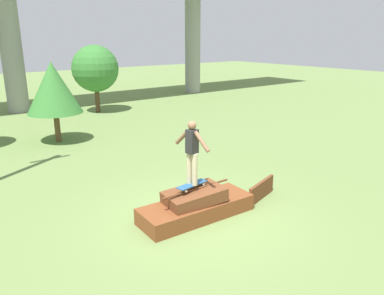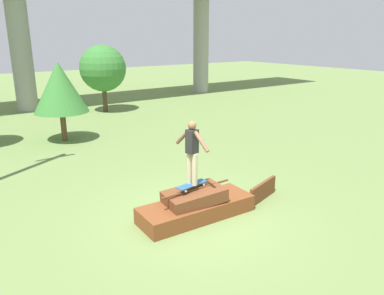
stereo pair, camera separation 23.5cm
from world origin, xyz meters
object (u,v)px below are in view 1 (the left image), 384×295
object	(u,v)px
skateboard	(192,185)
tree_behind_left	(53,88)
skater	(192,149)
tree_behind_right	(95,69)

from	to	relation	value
skateboard	tree_behind_left	world-z (taller)	tree_behind_left
skateboard	skater	distance (m)	0.84
tree_behind_right	skater	bearing A→B (deg)	-105.03
skateboard	tree_behind_left	bearing A→B (deg)	91.83
tree_behind_left	tree_behind_right	bearing A→B (deg)	51.07
skateboard	tree_behind_right	world-z (taller)	tree_behind_right
tree_behind_left	tree_behind_right	world-z (taller)	tree_behind_right
skateboard	tree_behind_right	xyz separation A→B (m)	(3.48, 12.95, 1.55)
skateboard	tree_behind_left	distance (m)	8.43
skater	tree_behind_left	world-z (taller)	tree_behind_left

